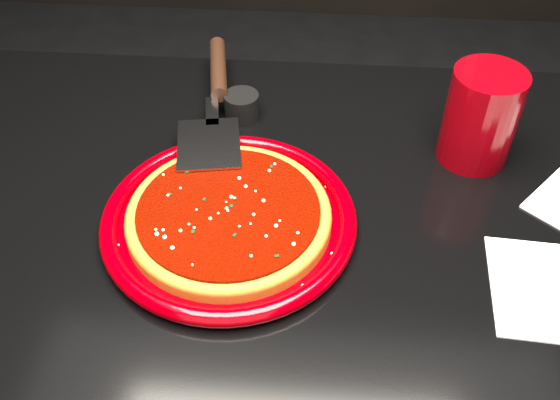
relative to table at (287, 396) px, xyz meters
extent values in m
cube|color=black|center=(0.00, 0.00, 0.00)|extent=(1.20, 0.80, 0.75)
cylinder|color=#720004|center=(-0.08, 0.02, 0.39)|extent=(0.40, 0.40, 0.02)
cylinder|color=#95591A|center=(-0.08, 0.02, 0.39)|extent=(0.32, 0.32, 0.01)
torus|color=#95591A|center=(-0.08, 0.02, 0.40)|extent=(0.32, 0.32, 0.02)
cylinder|color=#6A0900|center=(-0.08, 0.02, 0.40)|extent=(0.28, 0.28, 0.01)
cylinder|color=#8B0209|center=(0.24, 0.18, 0.44)|extent=(0.11, 0.11, 0.13)
cube|color=white|center=(0.30, -0.05, 0.38)|extent=(0.15, 0.15, 0.00)
cylinder|color=black|center=(-0.09, 0.24, 0.39)|extent=(0.06, 0.06, 0.04)
camera|label=1|loc=(0.03, -0.50, 0.94)|focal=40.00mm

